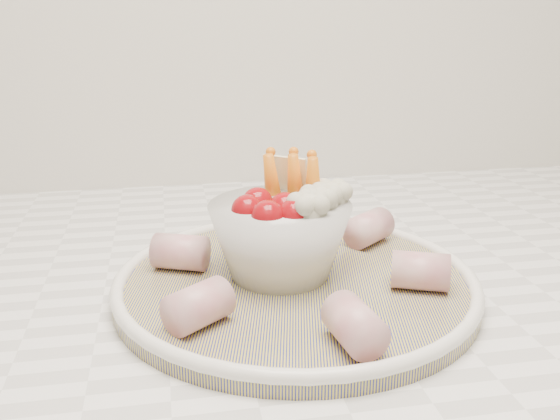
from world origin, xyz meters
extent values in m
cube|color=white|center=(0.00, 1.45, 0.90)|extent=(2.04, 0.62, 0.04)
cylinder|color=navy|center=(0.17, 1.37, 0.93)|extent=(0.39, 0.39, 0.01)
torus|color=white|center=(0.17, 1.37, 0.94)|extent=(0.33, 0.33, 0.01)
sphere|color=maroon|center=(0.13, 1.37, 1.00)|extent=(0.03, 0.03, 0.03)
sphere|color=maroon|center=(0.14, 1.35, 1.00)|extent=(0.03, 0.03, 0.03)
sphere|color=maroon|center=(0.17, 1.35, 1.00)|extent=(0.03, 0.03, 0.03)
sphere|color=maroon|center=(0.14, 1.39, 1.00)|extent=(0.03, 0.03, 0.03)
sphere|color=maroon|center=(0.16, 1.37, 1.00)|extent=(0.03, 0.03, 0.03)
sphere|color=maroon|center=(0.18, 1.37, 1.00)|extent=(0.03, 0.03, 0.03)
sphere|color=#436521|center=(0.17, 1.40, 1.00)|extent=(0.02, 0.02, 0.02)
cone|color=orange|center=(0.16, 1.41, 1.01)|extent=(0.03, 0.04, 0.07)
cone|color=orange|center=(0.18, 1.41, 1.01)|extent=(0.03, 0.04, 0.07)
cone|color=orange|center=(0.19, 1.40, 1.01)|extent=(0.03, 0.04, 0.07)
sphere|color=beige|center=(0.19, 1.37, 1.00)|extent=(0.03, 0.03, 0.03)
sphere|color=beige|center=(0.18, 1.35, 1.00)|extent=(0.03, 0.03, 0.03)
sphere|color=beige|center=(0.21, 1.39, 1.00)|extent=(0.03, 0.03, 0.03)
cube|color=#EFE8BA|center=(0.17, 1.42, 1.01)|extent=(0.04, 0.03, 0.05)
cylinder|color=#C15866|center=(0.27, 1.33, 0.95)|extent=(0.06, 0.05, 0.03)
cylinder|color=#C15866|center=(0.26, 1.44, 0.95)|extent=(0.06, 0.06, 0.03)
cylinder|color=#C15866|center=(0.16, 1.49, 0.95)|extent=(0.04, 0.05, 0.03)
cylinder|color=#C15866|center=(0.07, 1.41, 0.95)|extent=(0.06, 0.05, 0.03)
cylinder|color=#C15866|center=(0.08, 1.30, 0.95)|extent=(0.06, 0.06, 0.03)
cylinder|color=#C15866|center=(0.19, 1.25, 0.95)|extent=(0.04, 0.05, 0.03)
camera|label=1|loc=(0.06, 0.87, 1.17)|focal=40.00mm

